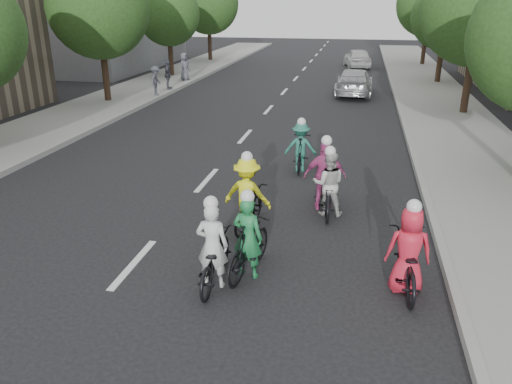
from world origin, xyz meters
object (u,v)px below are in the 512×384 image
(cyclist_6, at_px, (214,255))
(spectator_2, at_px, (185,67))
(cyclist_5, at_px, (407,258))
(cyclist_3, at_px, (249,244))
(follow_car_lead, at_px, (354,82))
(cyclist_4, at_px, (328,190))
(spectator_1, at_px, (168,75))
(spectator_0, at_px, (156,81))
(follow_car_trail, at_px, (357,58))
(cyclist_0, at_px, (248,200))
(cyclist_2, at_px, (325,182))
(cyclist_1, at_px, (301,150))

(cyclist_6, height_order, spectator_2, spectator_2)
(cyclist_5, distance_m, cyclist_6, 3.46)
(cyclist_3, bearing_deg, follow_car_lead, -82.52)
(cyclist_4, xyz_separation_m, spectator_1, (-9.93, 15.24, 0.34))
(cyclist_4, height_order, cyclist_5, cyclist_5)
(spectator_0, bearing_deg, follow_car_trail, -36.59)
(cyclist_0, bearing_deg, spectator_1, -56.19)
(cyclist_4, bearing_deg, cyclist_5, 114.13)
(cyclist_5, height_order, follow_car_trail, cyclist_5)
(cyclist_5, bearing_deg, cyclist_6, 5.23)
(follow_car_lead, xyz_separation_m, spectator_0, (-10.15, -3.14, 0.22))
(cyclist_4, distance_m, spectator_2, 21.16)
(follow_car_trail, distance_m, spectator_1, 16.43)
(cyclist_5, bearing_deg, cyclist_4, -66.12)
(cyclist_2, bearing_deg, cyclist_5, 108.76)
(spectator_2, bearing_deg, cyclist_5, -142.46)
(cyclist_1, bearing_deg, cyclist_0, 79.31)
(follow_car_lead, xyz_separation_m, follow_car_trail, (-0.02, 11.58, 0.02))
(cyclist_1, height_order, cyclist_6, cyclist_6)
(cyclist_1, height_order, follow_car_trail, cyclist_1)
(cyclist_2, distance_m, follow_car_lead, 16.26)
(cyclist_0, bearing_deg, follow_car_lead, -89.09)
(cyclist_0, bearing_deg, cyclist_3, 110.31)
(cyclist_6, bearing_deg, cyclist_2, -114.08)
(cyclist_4, distance_m, spectator_1, 18.19)
(cyclist_4, distance_m, follow_car_lead, 16.55)
(cyclist_3, relative_size, cyclist_4, 0.97)
(follow_car_lead, height_order, spectator_1, spectator_1)
(follow_car_trail, bearing_deg, cyclist_5, 82.79)
(cyclist_0, height_order, cyclist_2, cyclist_2)
(cyclist_3, bearing_deg, spectator_2, -55.99)
(cyclist_0, bearing_deg, spectator_0, -53.51)
(cyclist_0, height_order, spectator_2, cyclist_0)
(cyclist_0, height_order, spectator_1, cyclist_0)
(spectator_0, bearing_deg, cyclist_1, -141.37)
(cyclist_5, distance_m, spectator_2, 24.71)
(cyclist_0, xyz_separation_m, follow_car_trail, (1.97, 29.33, 0.04))
(spectator_0, relative_size, spectator_1, 0.94)
(cyclist_0, bearing_deg, follow_car_trail, -86.54)
(spectator_2, bearing_deg, cyclist_2, -142.13)
(cyclist_4, height_order, follow_car_trail, cyclist_4)
(cyclist_1, bearing_deg, spectator_0, -51.00)
(follow_car_lead, bearing_deg, cyclist_6, 85.24)
(cyclist_6, xyz_separation_m, follow_car_trail, (2.05, 31.80, 0.14))
(cyclist_0, distance_m, cyclist_5, 3.87)
(cyclist_3, bearing_deg, cyclist_0, -65.09)
(cyclist_2, distance_m, follow_car_trail, 27.84)
(follow_car_trail, relative_size, spectator_1, 2.58)
(follow_car_trail, bearing_deg, cyclist_4, 79.79)
(cyclist_5, distance_m, spectator_1, 21.72)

